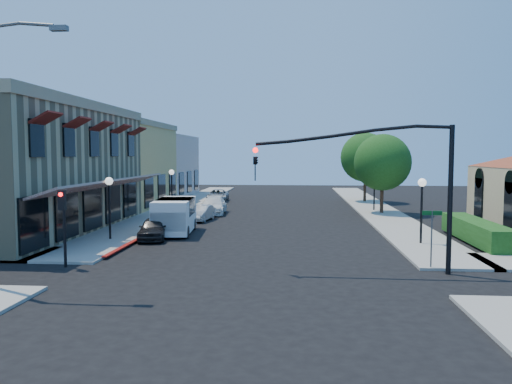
# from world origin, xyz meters

# --- Properties ---
(ground) EXTENTS (120.00, 120.00, 0.00)m
(ground) POSITION_xyz_m (0.00, 0.00, 0.00)
(ground) COLOR black
(ground) RESTS_ON ground
(sidewalk_left) EXTENTS (3.50, 50.00, 0.12)m
(sidewalk_left) POSITION_xyz_m (-8.75, 27.00, 0.06)
(sidewalk_left) COLOR gray
(sidewalk_left) RESTS_ON ground
(sidewalk_right) EXTENTS (3.50, 50.00, 0.12)m
(sidewalk_right) POSITION_xyz_m (8.75, 27.00, 0.06)
(sidewalk_right) COLOR gray
(sidewalk_right) RESTS_ON ground
(curb_red_strip) EXTENTS (0.25, 10.00, 0.06)m
(curb_red_strip) POSITION_xyz_m (-6.90, 8.00, 0.00)
(curb_red_strip) COLOR maroon
(curb_red_strip) RESTS_ON ground
(corner_brick_building) EXTENTS (11.77, 18.20, 8.10)m
(corner_brick_building) POSITION_xyz_m (-15.45, 11.00, 4.01)
(corner_brick_building) COLOR tan
(corner_brick_building) RESTS_ON ground
(yellow_stucco_building) EXTENTS (10.00, 12.00, 7.60)m
(yellow_stucco_building) POSITION_xyz_m (-15.50, 26.00, 3.80)
(yellow_stucco_building) COLOR tan
(yellow_stucco_building) RESTS_ON ground
(pink_stucco_building) EXTENTS (10.00, 12.00, 7.00)m
(pink_stucco_building) POSITION_xyz_m (-15.50, 38.00, 3.50)
(pink_stucco_building) COLOR beige
(pink_stucco_building) RESTS_ON ground
(hedge) EXTENTS (1.40, 8.00, 1.10)m
(hedge) POSITION_xyz_m (11.70, 9.00, 0.00)
(hedge) COLOR #1B4A15
(hedge) RESTS_ON ground
(street_tree_a) EXTENTS (4.56, 4.56, 6.48)m
(street_tree_a) POSITION_xyz_m (8.80, 22.00, 4.19)
(street_tree_a) COLOR #342014
(street_tree_a) RESTS_ON ground
(street_tree_b) EXTENTS (4.94, 4.94, 7.02)m
(street_tree_b) POSITION_xyz_m (8.80, 32.00, 4.54)
(street_tree_b) COLOR #342014
(street_tree_b) RESTS_ON ground
(signal_mast_arm) EXTENTS (8.01, 0.39, 6.00)m
(signal_mast_arm) POSITION_xyz_m (5.86, 1.50, 4.09)
(signal_mast_arm) COLOR black
(signal_mast_arm) RESTS_ON ground
(secondary_signal) EXTENTS (0.28, 0.42, 3.32)m
(secondary_signal) POSITION_xyz_m (-8.00, 1.41, 2.32)
(secondary_signal) COLOR black
(secondary_signal) RESTS_ON ground
(street_name_sign) EXTENTS (0.80, 0.06, 2.50)m
(street_name_sign) POSITION_xyz_m (7.50, 2.20, 1.70)
(street_name_sign) COLOR #595B5E
(street_name_sign) RESTS_ON ground
(lamppost_left_near) EXTENTS (0.44, 0.44, 3.57)m
(lamppost_left_near) POSITION_xyz_m (-8.50, 8.00, 2.74)
(lamppost_left_near) COLOR black
(lamppost_left_near) RESTS_ON ground
(lamppost_left_far) EXTENTS (0.44, 0.44, 3.57)m
(lamppost_left_far) POSITION_xyz_m (-8.50, 22.00, 2.74)
(lamppost_left_far) COLOR black
(lamppost_left_far) RESTS_ON ground
(lamppost_right_near) EXTENTS (0.44, 0.44, 3.57)m
(lamppost_right_near) POSITION_xyz_m (8.50, 8.00, 2.74)
(lamppost_right_near) COLOR black
(lamppost_right_near) RESTS_ON ground
(lamppost_right_far) EXTENTS (0.44, 0.44, 3.57)m
(lamppost_right_far) POSITION_xyz_m (8.50, 24.00, 2.74)
(lamppost_right_far) COLOR black
(lamppost_right_far) RESTS_ON ground
(white_van) EXTENTS (2.45, 4.93, 2.12)m
(white_van) POSITION_xyz_m (-5.50, 10.72, 1.23)
(white_van) COLOR white
(white_van) RESTS_ON ground
(parked_car_a) EXTENTS (1.98, 3.85, 1.26)m
(parked_car_a) POSITION_xyz_m (-6.20, 8.63, 0.63)
(parked_car_a) COLOR black
(parked_car_a) RESTS_ON ground
(parked_car_b) EXTENTS (1.60, 3.55, 1.13)m
(parked_car_b) POSITION_xyz_m (-5.01, 16.76, 0.57)
(parked_car_b) COLOR #B1B5B6
(parked_car_b) RESTS_ON ground
(parked_car_c) EXTENTS (2.14, 4.80, 1.37)m
(parked_car_c) POSITION_xyz_m (-4.80, 20.92, 0.68)
(parked_car_c) COLOR white
(parked_car_c) RESTS_ON ground
(parked_car_d) EXTENTS (2.27, 4.49, 1.22)m
(parked_car_d) POSITION_xyz_m (-6.20, 32.00, 0.61)
(parked_car_d) COLOR gray
(parked_car_d) RESTS_ON ground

